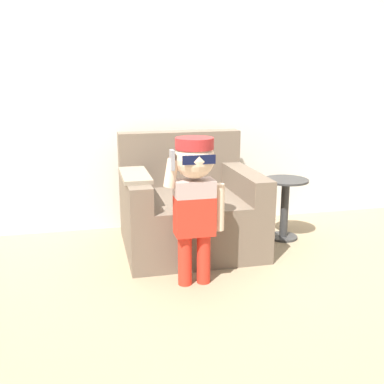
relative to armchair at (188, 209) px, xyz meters
name	(u,v)px	position (x,y,z in m)	size (l,w,h in m)	color
ground_plane	(222,249)	(0.25, -0.16, -0.32)	(10.00, 10.00, 0.00)	#998466
wall_back	(199,88)	(0.25, 0.63, 0.98)	(10.00, 0.05, 2.60)	silver
armchair	(188,209)	(0.00, 0.00, 0.00)	(1.10, 1.01, 0.93)	#6B5B4C
person_child	(195,189)	(-0.12, -0.72, 0.36)	(0.42, 0.31, 1.02)	red
side_table	(285,203)	(0.86, -0.03, 0.00)	(0.39, 0.39, 0.54)	#333333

